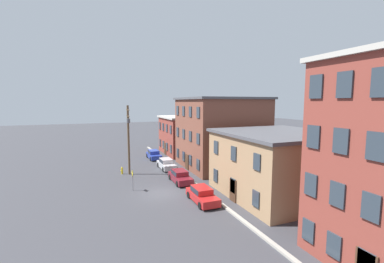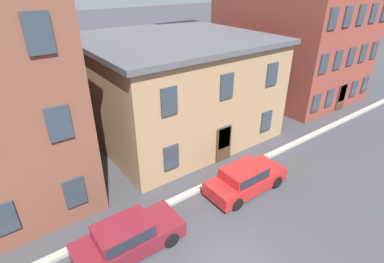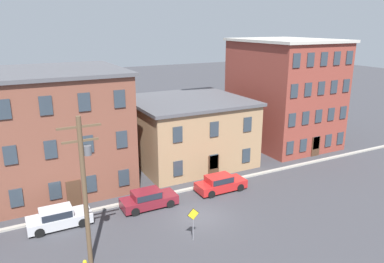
{
  "view_description": "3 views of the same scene",
  "coord_description": "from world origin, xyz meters",
  "px_view_note": "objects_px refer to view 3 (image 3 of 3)",
  "views": [
    {
      "loc": [
        25.53,
        -6.59,
        9.59
      ],
      "look_at": [
        0.31,
        3.4,
        6.49
      ],
      "focal_mm": 24.0,
      "sensor_mm": 36.0,
      "label": 1
    },
    {
      "loc": [
        -6.03,
        -5.37,
        10.03
      ],
      "look_at": [
        -0.05,
        2.73,
        4.77
      ],
      "focal_mm": 28.0,
      "sensor_mm": 36.0,
      "label": 2
    },
    {
      "loc": [
        -12.23,
        -22.22,
        13.98
      ],
      "look_at": [
        1.84,
        4.92,
        5.15
      ],
      "focal_mm": 35.0,
      "sensor_mm": 36.0,
      "label": 3
    }
  ],
  "objects_px": {
    "car_silver": "(58,217)",
    "car_red": "(220,183)",
    "caution_sign": "(193,219)",
    "utility_pole": "(85,185)",
    "car_maroon": "(148,198)"
  },
  "relations": [
    {
      "from": "car_silver",
      "to": "car_red",
      "type": "distance_m",
      "value": 13.37
    },
    {
      "from": "car_maroon",
      "to": "utility_pole",
      "type": "relative_size",
      "value": 0.48
    },
    {
      "from": "car_red",
      "to": "caution_sign",
      "type": "relative_size",
      "value": 1.86
    },
    {
      "from": "utility_pole",
      "to": "car_maroon",
      "type": "bearing_deg",
      "value": 42.58
    },
    {
      "from": "caution_sign",
      "to": "utility_pole",
      "type": "relative_size",
      "value": 0.26
    },
    {
      "from": "car_silver",
      "to": "car_red",
      "type": "bearing_deg",
      "value": -0.94
    },
    {
      "from": "car_silver",
      "to": "caution_sign",
      "type": "distance_m",
      "value": 9.8
    },
    {
      "from": "car_maroon",
      "to": "car_red",
      "type": "distance_m",
      "value": 6.63
    },
    {
      "from": "car_maroon",
      "to": "car_red",
      "type": "bearing_deg",
      "value": -0.25
    },
    {
      "from": "utility_pole",
      "to": "caution_sign",
      "type": "bearing_deg",
      "value": -4.96
    },
    {
      "from": "utility_pole",
      "to": "car_silver",
      "type": "bearing_deg",
      "value": 101.18
    },
    {
      "from": "car_maroon",
      "to": "car_silver",
      "type": "bearing_deg",
      "value": 178.38
    },
    {
      "from": "car_silver",
      "to": "caution_sign",
      "type": "bearing_deg",
      "value": -37.76
    },
    {
      "from": "car_silver",
      "to": "car_red",
      "type": "xyz_separation_m",
      "value": [
        13.37,
        -0.22,
        0.0
      ]
    },
    {
      "from": "car_red",
      "to": "utility_pole",
      "type": "distance_m",
      "value": 14.06
    }
  ]
}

